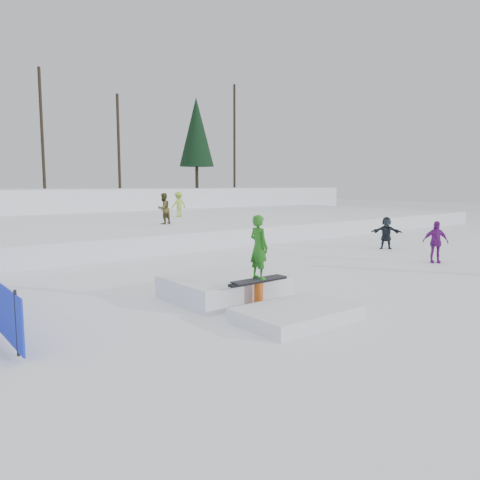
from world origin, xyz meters
TOP-DOWN VIEW (x-y plane):
  - ground at (0.00, 0.00)m, footprint 120.00×120.00m
  - snow_berm at (0.00, 30.00)m, footprint 60.00×14.00m
  - snow_midrise at (0.00, 16.00)m, footprint 50.00×18.00m
  - treeline at (6.18, 28.28)m, footprint 40.24×4.22m
  - walker_olive at (3.20, 11.48)m, footprint 0.89×0.79m
  - walker_ygreen at (6.42, 15.41)m, footprint 1.00×0.59m
  - spectator_purple at (7.39, -0.45)m, footprint 0.87×0.88m
  - spectator_dark at (9.14, 2.74)m, footprint 1.12×1.26m
  - jib_rail_feature at (-1.55, -0.66)m, footprint 2.60×4.40m

SIDE VIEW (x-z plane):
  - ground at x=0.00m, z-range 0.00..0.00m
  - jib_rail_feature at x=-1.55m, z-range -0.75..1.36m
  - snow_midrise at x=0.00m, z-range 0.00..0.80m
  - spectator_dark at x=9.14m, z-range 0.00..1.39m
  - spectator_purple at x=7.39m, z-range 0.00..1.49m
  - snow_berm at x=0.00m, z-range 0.00..2.40m
  - walker_ygreen at x=6.42m, z-range 0.80..2.32m
  - walker_olive at x=3.20m, z-range 0.80..2.34m
  - treeline at x=6.18m, z-range 2.20..12.70m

